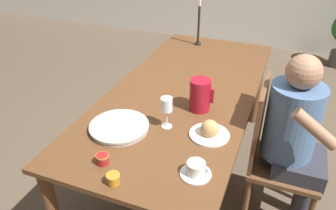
{
  "coord_description": "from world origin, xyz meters",
  "views": [
    {
      "loc": [
        0.61,
        -1.86,
        1.84
      ],
      "look_at": [
        0.0,
        -0.31,
        0.82
      ],
      "focal_mm": 35.0,
      "sensor_mm": 36.0,
      "label": 1
    }
  ],
  "objects_px": {
    "red_pitcher": "(200,95)",
    "bread_plate": "(210,131)",
    "person_seated": "(296,133)",
    "jam_jar_amber": "(113,178)",
    "teacup_near_person": "(196,170)",
    "chair_person_side": "(274,154)",
    "serving_tray": "(119,127)",
    "candlestick_tall": "(199,27)",
    "wine_glass_water": "(167,106)",
    "jam_jar_red": "(103,159)"
  },
  "relations": [
    {
      "from": "red_pitcher",
      "to": "bread_plate",
      "type": "bearing_deg",
      "value": -61.9
    },
    {
      "from": "person_seated",
      "to": "jam_jar_amber",
      "type": "relative_size",
      "value": 19.24
    },
    {
      "from": "teacup_near_person",
      "to": "jam_jar_amber",
      "type": "bearing_deg",
      "value": -150.06
    },
    {
      "from": "chair_person_side",
      "to": "bread_plate",
      "type": "height_order",
      "value": "chair_person_side"
    },
    {
      "from": "chair_person_side",
      "to": "teacup_near_person",
      "type": "bearing_deg",
      "value": -28.1
    },
    {
      "from": "person_seated",
      "to": "serving_tray",
      "type": "height_order",
      "value": "person_seated"
    },
    {
      "from": "chair_person_side",
      "to": "red_pitcher",
      "type": "xyz_separation_m",
      "value": [
        -0.48,
        -0.06,
        0.36
      ]
    },
    {
      "from": "serving_tray",
      "to": "bread_plate",
      "type": "relative_size",
      "value": 1.53
    },
    {
      "from": "chair_person_side",
      "to": "candlestick_tall",
      "type": "xyz_separation_m",
      "value": [
        -0.81,
        0.98,
        0.42
      ]
    },
    {
      "from": "red_pitcher",
      "to": "teacup_near_person",
      "type": "bearing_deg",
      "value": -74.96
    },
    {
      "from": "person_seated",
      "to": "jam_jar_amber",
      "type": "height_order",
      "value": "person_seated"
    },
    {
      "from": "chair_person_side",
      "to": "person_seated",
      "type": "height_order",
      "value": "person_seated"
    },
    {
      "from": "wine_glass_water",
      "to": "serving_tray",
      "type": "xyz_separation_m",
      "value": [
        -0.24,
        -0.12,
        -0.12
      ]
    },
    {
      "from": "person_seated",
      "to": "red_pitcher",
      "type": "distance_m",
      "value": 0.6
    },
    {
      "from": "chair_person_side",
      "to": "wine_glass_water",
      "type": "distance_m",
      "value": 0.78
    },
    {
      "from": "chair_person_side",
      "to": "serving_tray",
      "type": "bearing_deg",
      "value": -62.7
    },
    {
      "from": "chair_person_side",
      "to": "person_seated",
      "type": "relative_size",
      "value": 0.82
    },
    {
      "from": "serving_tray",
      "to": "bread_plate",
      "type": "distance_m",
      "value": 0.5
    },
    {
      "from": "red_pitcher",
      "to": "wine_glass_water",
      "type": "bearing_deg",
      "value": -115.57
    },
    {
      "from": "person_seated",
      "to": "serving_tray",
      "type": "relative_size",
      "value": 3.57
    },
    {
      "from": "bread_plate",
      "to": "candlestick_tall",
      "type": "distance_m",
      "value": 1.37
    },
    {
      "from": "bread_plate",
      "to": "candlestick_tall",
      "type": "xyz_separation_m",
      "value": [
        -0.46,
        1.29,
        0.13
      ]
    },
    {
      "from": "person_seated",
      "to": "wine_glass_water",
      "type": "bearing_deg",
      "value": -66.79
    },
    {
      "from": "red_pitcher",
      "to": "jam_jar_amber",
      "type": "height_order",
      "value": "red_pitcher"
    },
    {
      "from": "jam_jar_amber",
      "to": "candlestick_tall",
      "type": "xyz_separation_m",
      "value": [
        -0.15,
        1.79,
        0.13
      ]
    },
    {
      "from": "chair_person_side",
      "to": "red_pitcher",
      "type": "height_order",
      "value": "chair_person_side"
    },
    {
      "from": "wine_glass_water",
      "to": "teacup_near_person",
      "type": "distance_m",
      "value": 0.42
    },
    {
      "from": "serving_tray",
      "to": "person_seated",
      "type": "bearing_deg",
      "value": 24.23
    },
    {
      "from": "serving_tray",
      "to": "candlestick_tall",
      "type": "xyz_separation_m",
      "value": [
        0.03,
        1.41,
        0.14
      ]
    },
    {
      "from": "chair_person_side",
      "to": "jam_jar_amber",
      "type": "xyz_separation_m",
      "value": [
        -0.66,
        -0.81,
        0.29
      ]
    },
    {
      "from": "serving_tray",
      "to": "jam_jar_red",
      "type": "xyz_separation_m",
      "value": [
        0.06,
        -0.28,
        0.01
      ]
    },
    {
      "from": "chair_person_side",
      "to": "serving_tray",
      "type": "xyz_separation_m",
      "value": [
        -0.83,
        -0.43,
        0.27
      ]
    },
    {
      "from": "serving_tray",
      "to": "jam_jar_amber",
      "type": "height_order",
      "value": "jam_jar_amber"
    },
    {
      "from": "wine_glass_water",
      "to": "jam_jar_amber",
      "type": "height_order",
      "value": "wine_glass_water"
    },
    {
      "from": "candlestick_tall",
      "to": "bread_plate",
      "type": "bearing_deg",
      "value": -70.47
    },
    {
      "from": "jam_jar_amber",
      "to": "person_seated",
      "type": "bearing_deg",
      "value": 46.6
    },
    {
      "from": "candlestick_tall",
      "to": "jam_jar_amber",
      "type": "bearing_deg",
      "value": -85.18
    },
    {
      "from": "chair_person_side",
      "to": "person_seated",
      "type": "xyz_separation_m",
      "value": [
        0.09,
        -0.01,
        0.19
      ]
    },
    {
      "from": "bread_plate",
      "to": "candlestick_tall",
      "type": "relative_size",
      "value": 0.55
    },
    {
      "from": "person_seated",
      "to": "candlestick_tall",
      "type": "height_order",
      "value": "person_seated"
    },
    {
      "from": "serving_tray",
      "to": "bread_plate",
      "type": "xyz_separation_m",
      "value": [
        0.48,
        0.13,
        0.02
      ]
    },
    {
      "from": "teacup_near_person",
      "to": "jam_jar_red",
      "type": "xyz_separation_m",
      "value": [
        -0.44,
        -0.09,
        -0.0
      ]
    },
    {
      "from": "bread_plate",
      "to": "jam_jar_amber",
      "type": "distance_m",
      "value": 0.59
    },
    {
      "from": "bread_plate",
      "to": "jam_jar_red",
      "type": "bearing_deg",
      "value": -136.06
    },
    {
      "from": "red_pitcher",
      "to": "serving_tray",
      "type": "xyz_separation_m",
      "value": [
        -0.35,
        -0.37,
        -0.09
      ]
    },
    {
      "from": "chair_person_side",
      "to": "red_pitcher",
      "type": "distance_m",
      "value": 0.6
    },
    {
      "from": "chair_person_side",
      "to": "candlestick_tall",
      "type": "relative_size",
      "value": 2.48
    },
    {
      "from": "jam_jar_red",
      "to": "serving_tray",
      "type": "bearing_deg",
      "value": 102.52
    },
    {
      "from": "teacup_near_person",
      "to": "jam_jar_amber",
      "type": "xyz_separation_m",
      "value": [
        -0.33,
        -0.19,
        -0.0
      ]
    },
    {
      "from": "jam_jar_amber",
      "to": "jam_jar_red",
      "type": "xyz_separation_m",
      "value": [
        -0.11,
        0.1,
        0.0
      ]
    }
  ]
}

